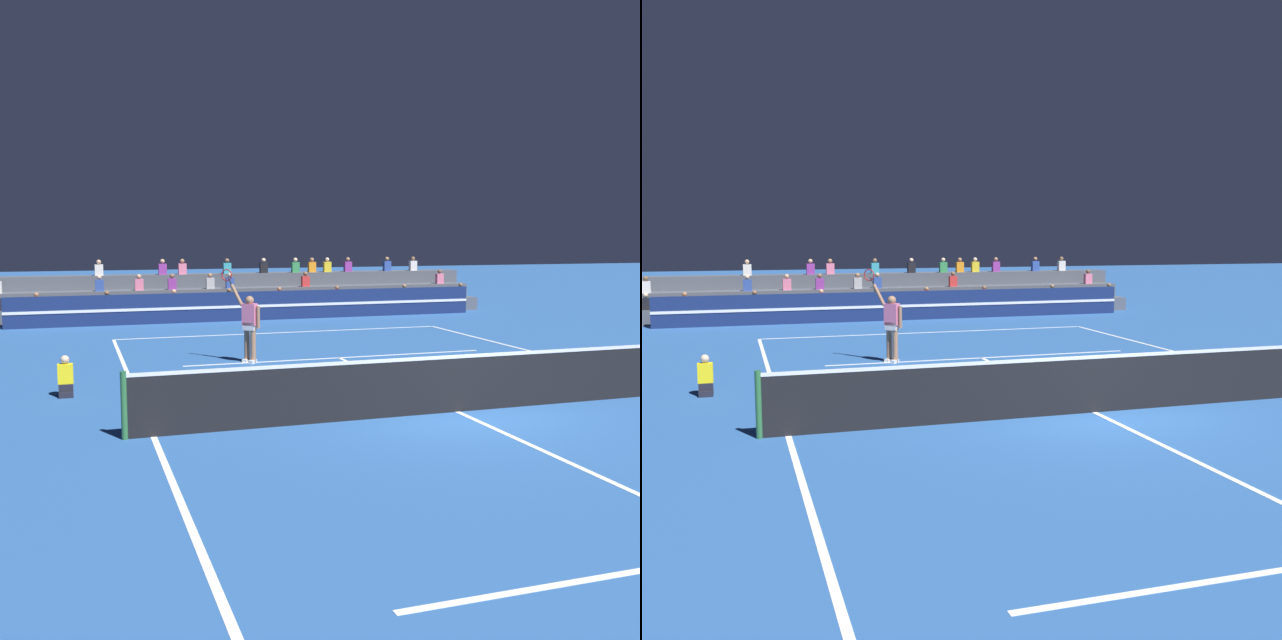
# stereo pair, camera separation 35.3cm
# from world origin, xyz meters

# --- Properties ---
(ground_plane) EXTENTS (120.00, 120.00, 0.00)m
(ground_plane) POSITION_xyz_m (0.00, 0.00, 0.00)
(ground_plane) COLOR #285699
(court_lines) EXTENTS (11.10, 23.90, 0.01)m
(court_lines) POSITION_xyz_m (0.00, 0.00, 0.00)
(court_lines) COLOR white
(court_lines) RESTS_ON ground
(tennis_net) EXTENTS (12.00, 0.10, 1.10)m
(tennis_net) POSITION_xyz_m (0.00, 0.00, 0.54)
(tennis_net) COLOR #2D6B38
(tennis_net) RESTS_ON ground
(sponsor_banner_wall) EXTENTS (18.00, 0.26, 1.10)m
(sponsor_banner_wall) POSITION_xyz_m (0.00, 15.81, 0.55)
(sponsor_banner_wall) COLOR navy
(sponsor_banner_wall) RESTS_ON ground
(bleacher_stand) EXTENTS (20.16, 2.85, 2.28)m
(bleacher_stand) POSITION_xyz_m (0.00, 18.34, 0.65)
(bleacher_stand) COLOR #4C515B
(bleacher_stand) RESTS_ON ground
(ball_kid_courtside) EXTENTS (0.30, 0.36, 0.84)m
(ball_kid_courtside) POSITION_xyz_m (-6.86, 3.65, 0.33)
(ball_kid_courtside) COLOR black
(ball_kid_courtside) RESTS_ON ground
(tennis_player) EXTENTS (0.88, 0.83, 2.44)m
(tennis_player) POSITION_xyz_m (-2.43, 6.45, 0.99)
(tennis_player) COLOR #9E7051
(tennis_player) RESTS_ON ground
(tennis_ball) EXTENTS (0.07, 0.07, 0.07)m
(tennis_ball) POSITION_xyz_m (-1.73, 1.27, 0.03)
(tennis_ball) COLOR #C6DB33
(tennis_ball) RESTS_ON ground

